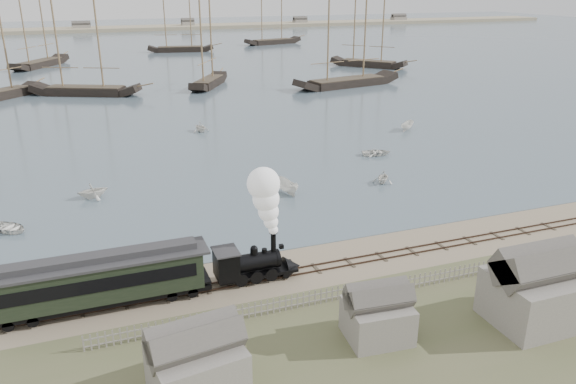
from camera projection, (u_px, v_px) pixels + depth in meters
name	position (u px, v px, depth m)	size (l,w,h in m)	color
ground	(285.00, 262.00, 46.64)	(600.00, 600.00, 0.00)	tan
harbor_water	(118.00, 49.00, 195.84)	(600.00, 336.00, 0.06)	#4A5A6A
rail_track	(293.00, 272.00, 44.87)	(120.00, 1.80, 0.16)	#3A2A20
picket_fence_west	(231.00, 322.00, 38.38)	(19.00, 0.10, 1.20)	gray
picket_fence_east	(467.00, 278.00, 44.13)	(15.00, 0.10, 1.20)	gray
shed_mid	(376.00, 337.00, 36.76)	(4.00, 3.50, 3.60)	gray
shed_right	(532.00, 320.00, 38.59)	(6.00, 5.00, 5.10)	gray
far_spit	(104.00, 31.00, 266.07)	(500.00, 20.00, 1.80)	tan
locomotive	(265.00, 232.00, 42.71)	(6.94, 2.59, 8.65)	black
passenger_coach	(101.00, 279.00, 39.36)	(15.10, 2.91, 3.67)	black
beached_dinghy	(63.00, 294.00, 41.02)	(3.96, 2.83, 0.82)	white
rowboat_0	(9.00, 228.00, 52.07)	(3.80, 2.72, 0.79)	white
rowboat_1	(93.00, 190.00, 60.03)	(3.20, 2.76, 1.69)	white
rowboat_2	(286.00, 186.00, 61.48)	(3.92, 1.47, 1.51)	white
rowboat_3	(376.00, 152.00, 75.04)	(3.88, 2.77, 0.80)	white
rowboat_4	(383.00, 177.00, 64.57)	(2.68, 2.31, 1.41)	white
rowboat_5	(407.00, 126.00, 87.57)	(3.56, 1.34, 1.38)	white
rowboat_7	(201.00, 127.00, 86.69)	(2.94, 2.54, 1.55)	white
schooner_2	(80.00, 45.00, 111.80)	(22.32, 5.15, 20.00)	black
schooner_3	(207.00, 40.00, 121.16)	(17.75, 4.10, 20.00)	black
schooner_4	(349.00, 40.00, 121.50)	(25.90, 5.98, 20.00)	black
schooner_5	(370.00, 29.00, 150.03)	(20.94, 4.83, 20.00)	black
schooner_7	(35.00, 29.00, 150.07)	(22.02, 5.08, 20.00)	black
schooner_8	(179.00, 20.00, 182.96)	(21.40, 4.94, 20.00)	black
schooner_9	(273.00, 16.00, 206.28)	(22.44, 5.18, 20.00)	black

